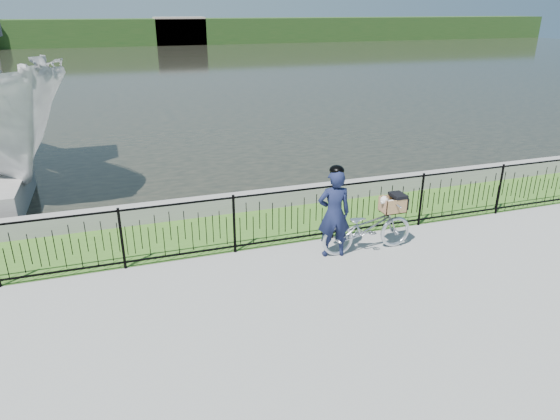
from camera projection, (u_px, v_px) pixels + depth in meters
name	position (u px, v px, depth m)	size (l,w,h in m)	color
ground	(316.00, 285.00, 8.33)	(120.00, 120.00, 0.00)	gray
grass_strip	(270.00, 225.00, 10.61)	(60.00, 2.00, 0.01)	#3B6720
water	(148.00, 69.00, 37.31)	(120.00, 120.00, 0.00)	black
quay_wall	(257.00, 200.00, 11.41)	(60.00, 0.30, 0.40)	gray
fence	(285.00, 217.00, 9.51)	(14.00, 0.06, 1.15)	black
far_treeline	(128.00, 32.00, 60.46)	(120.00, 6.00, 3.00)	#234018
far_building_right	(180.00, 31.00, 60.86)	(6.00, 3.00, 3.20)	gray
bicycle_rig	(368.00, 227.00, 9.32)	(1.82, 0.63, 1.09)	silver
cyclist	(334.00, 212.00, 9.01)	(0.66, 0.49, 1.73)	#151A3A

